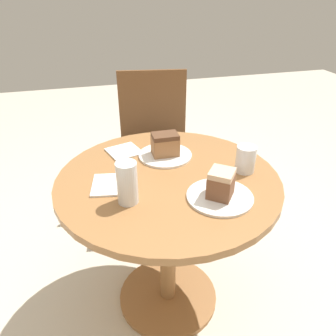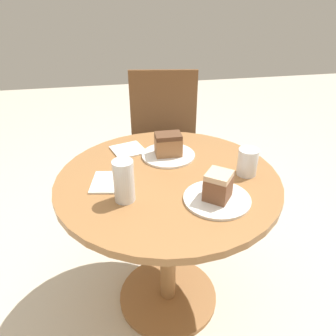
{
  "view_description": "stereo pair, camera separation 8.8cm",
  "coord_description": "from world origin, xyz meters",
  "px_view_note": "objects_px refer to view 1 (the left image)",
  "views": [
    {
      "loc": [
        -0.29,
        -1.09,
        1.42
      ],
      "look_at": [
        0.0,
        0.0,
        0.77
      ],
      "focal_mm": 35.0,
      "sensor_mm": 36.0,
      "label": 1
    },
    {
      "loc": [
        -0.21,
        -1.11,
        1.42
      ],
      "look_at": [
        0.0,
        0.0,
        0.77
      ],
      "focal_mm": 35.0,
      "sensor_mm": 36.0,
      "label": 2
    }
  ],
  "objects_px": {
    "glass_water": "(245,160)",
    "cake_slice_near": "(221,184)",
    "plate_near": "(220,197)",
    "cake_slice_far": "(165,144)",
    "glass_lemonade": "(127,185)",
    "chair": "(155,145)",
    "plate_far": "(165,155)"
  },
  "relations": [
    {
      "from": "chair",
      "to": "cake_slice_far",
      "type": "bearing_deg",
      "value": -88.69
    },
    {
      "from": "chair",
      "to": "cake_slice_far",
      "type": "relative_size",
      "value": 8.06
    },
    {
      "from": "plate_far",
      "to": "chair",
      "type": "bearing_deg",
      "value": 82.03
    },
    {
      "from": "cake_slice_near",
      "to": "plate_near",
      "type": "bearing_deg",
      "value": -153.43
    },
    {
      "from": "glass_lemonade",
      "to": "glass_water",
      "type": "height_order",
      "value": "glass_lemonade"
    },
    {
      "from": "plate_near",
      "to": "cake_slice_far",
      "type": "distance_m",
      "value": 0.39
    },
    {
      "from": "chair",
      "to": "cake_slice_near",
      "type": "height_order",
      "value": "chair"
    },
    {
      "from": "glass_water",
      "to": "chair",
      "type": "bearing_deg",
      "value": 104.01
    },
    {
      "from": "plate_near",
      "to": "cake_slice_near",
      "type": "relative_size",
      "value": 1.99
    },
    {
      "from": "cake_slice_near",
      "to": "glass_lemonade",
      "type": "xyz_separation_m",
      "value": [
        -0.33,
        0.06,
        0.01
      ]
    },
    {
      "from": "glass_lemonade",
      "to": "cake_slice_near",
      "type": "bearing_deg",
      "value": -11.28
    },
    {
      "from": "plate_near",
      "to": "glass_lemonade",
      "type": "relative_size",
      "value": 1.54
    },
    {
      "from": "glass_lemonade",
      "to": "glass_water",
      "type": "distance_m",
      "value": 0.51
    },
    {
      "from": "glass_water",
      "to": "cake_slice_near",
      "type": "bearing_deg",
      "value": -138.44
    },
    {
      "from": "cake_slice_near",
      "to": "chair",
      "type": "bearing_deg",
      "value": 91.58
    },
    {
      "from": "chair",
      "to": "glass_lemonade",
      "type": "relative_size",
      "value": 5.97
    },
    {
      "from": "plate_near",
      "to": "glass_water",
      "type": "height_order",
      "value": "glass_water"
    },
    {
      "from": "plate_far",
      "to": "cake_slice_near",
      "type": "bearing_deg",
      "value": -73.31
    },
    {
      "from": "glass_water",
      "to": "plate_near",
      "type": "bearing_deg",
      "value": -138.44
    },
    {
      "from": "plate_far",
      "to": "glass_lemonade",
      "type": "relative_size",
      "value": 1.52
    },
    {
      "from": "plate_near",
      "to": "plate_far",
      "type": "distance_m",
      "value": 0.38
    },
    {
      "from": "plate_near",
      "to": "cake_slice_far",
      "type": "bearing_deg",
      "value": 106.69
    },
    {
      "from": "plate_near",
      "to": "glass_lemonade",
      "type": "distance_m",
      "value": 0.34
    },
    {
      "from": "plate_near",
      "to": "plate_far",
      "type": "xyz_separation_m",
      "value": [
        -0.11,
        0.37,
        0.0
      ]
    },
    {
      "from": "cake_slice_near",
      "to": "cake_slice_far",
      "type": "xyz_separation_m",
      "value": [
        -0.11,
        0.37,
        -0.0
      ]
    },
    {
      "from": "glass_water",
      "to": "cake_slice_far",
      "type": "bearing_deg",
      "value": 143.36
    },
    {
      "from": "plate_far",
      "to": "glass_lemonade",
      "type": "bearing_deg",
      "value": -125.54
    },
    {
      "from": "chair",
      "to": "plate_near",
      "type": "distance_m",
      "value": 0.99
    },
    {
      "from": "chair",
      "to": "plate_near",
      "type": "bearing_deg",
      "value": -79.13
    },
    {
      "from": "cake_slice_near",
      "to": "plate_far",
      "type": "bearing_deg",
      "value": 106.69
    },
    {
      "from": "chair",
      "to": "cake_slice_near",
      "type": "distance_m",
      "value": 1.01
    },
    {
      "from": "cake_slice_near",
      "to": "cake_slice_far",
      "type": "height_order",
      "value": "cake_slice_near"
    }
  ]
}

